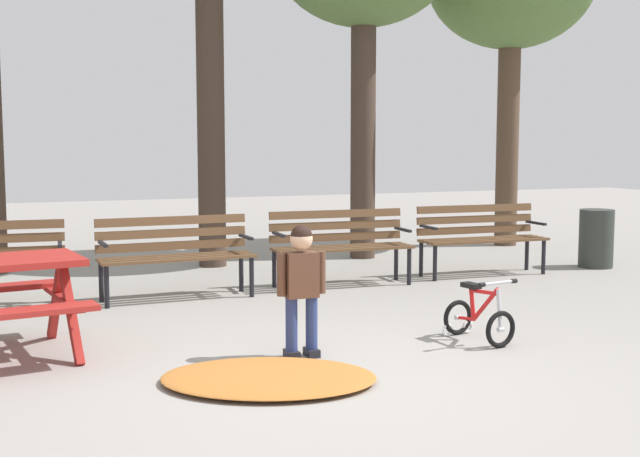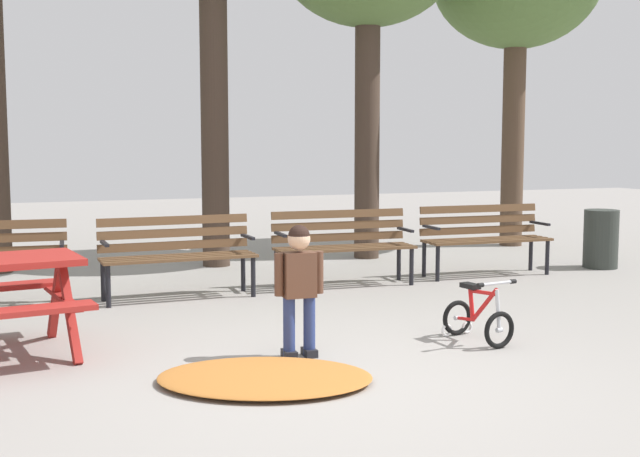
{
  "view_description": "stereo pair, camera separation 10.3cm",
  "coord_description": "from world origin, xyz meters",
  "px_view_note": "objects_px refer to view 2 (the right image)",
  "views": [
    {
      "loc": [
        -2.13,
        -5.09,
        1.65
      ],
      "look_at": [
        0.62,
        1.81,
        0.85
      ],
      "focal_mm": 46.18,
      "sensor_mm": 36.0,
      "label": 1
    },
    {
      "loc": [
        -2.03,
        -5.13,
        1.65
      ],
      "look_at": [
        0.62,
        1.81,
        0.85
      ],
      "focal_mm": 46.18,
      "sensor_mm": 36.0,
      "label": 2
    }
  ],
  "objects_px": {
    "park_bench_right": "(342,241)",
    "trash_bin": "(601,239)",
    "park_bench_far_right": "(484,234)",
    "kids_bicycle": "(477,318)",
    "park_bench_left": "(177,250)",
    "child_standing": "(299,280)"
  },
  "relations": [
    {
      "from": "park_bench_right",
      "to": "trash_bin",
      "type": "relative_size",
      "value": 2.14
    },
    {
      "from": "park_bench_right",
      "to": "park_bench_far_right",
      "type": "bearing_deg",
      "value": 1.69
    },
    {
      "from": "park_bench_far_right",
      "to": "kids_bicycle",
      "type": "distance_m",
      "value": 3.48
    },
    {
      "from": "park_bench_left",
      "to": "park_bench_far_right",
      "type": "height_order",
      "value": "same"
    },
    {
      "from": "kids_bicycle",
      "to": "trash_bin",
      "type": "xyz_separation_m",
      "value": [
        3.6,
        2.85,
        0.18
      ]
    },
    {
      "from": "park_bench_far_right",
      "to": "child_standing",
      "type": "xyz_separation_m",
      "value": [
        -3.41,
        -2.85,
        0.08
      ]
    },
    {
      "from": "park_bench_right",
      "to": "trash_bin",
      "type": "xyz_separation_m",
      "value": [
        3.63,
        -0.01,
        -0.13
      ]
    },
    {
      "from": "park_bench_left",
      "to": "park_bench_right",
      "type": "xyz_separation_m",
      "value": [
        1.91,
        0.09,
        0.0
      ]
    },
    {
      "from": "park_bench_right",
      "to": "kids_bicycle",
      "type": "xyz_separation_m",
      "value": [
        0.02,
        -2.85,
        -0.31
      ]
    },
    {
      "from": "park_bench_far_right",
      "to": "child_standing",
      "type": "distance_m",
      "value": 4.44
    },
    {
      "from": "park_bench_far_right",
      "to": "trash_bin",
      "type": "bearing_deg",
      "value": -2.04
    },
    {
      "from": "park_bench_right",
      "to": "park_bench_left",
      "type": "bearing_deg",
      "value": -177.38
    },
    {
      "from": "park_bench_left",
      "to": "child_standing",
      "type": "relative_size",
      "value": 1.59
    },
    {
      "from": "park_bench_left",
      "to": "trash_bin",
      "type": "height_order",
      "value": "park_bench_left"
    },
    {
      "from": "park_bench_right",
      "to": "kids_bicycle",
      "type": "bearing_deg",
      "value": -89.56
    },
    {
      "from": "park_bench_left",
      "to": "park_bench_right",
      "type": "relative_size",
      "value": 1.0
    },
    {
      "from": "kids_bicycle",
      "to": "park_bench_right",
      "type": "bearing_deg",
      "value": 90.44
    },
    {
      "from": "park_bench_far_right",
      "to": "child_standing",
      "type": "relative_size",
      "value": 1.59
    },
    {
      "from": "park_bench_left",
      "to": "kids_bicycle",
      "type": "distance_m",
      "value": 3.39
    },
    {
      "from": "trash_bin",
      "to": "park_bench_right",
      "type": "bearing_deg",
      "value": 179.91
    },
    {
      "from": "park_bench_far_right",
      "to": "kids_bicycle",
      "type": "xyz_separation_m",
      "value": [
        -1.88,
        -2.91,
        -0.31
      ]
    },
    {
      "from": "park_bench_right",
      "to": "child_standing",
      "type": "height_order",
      "value": "child_standing"
    }
  ]
}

